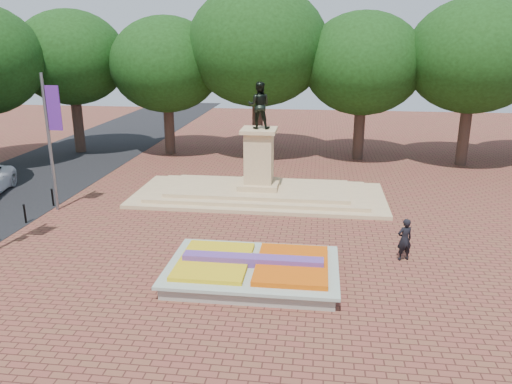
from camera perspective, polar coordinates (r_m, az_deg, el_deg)
The scene contains 5 objects.
ground at distance 20.79m, azimuth -2.39°, elevation -7.23°, with size 90.00×90.00×0.00m, color brown.
flower_bed at distance 18.70m, azimuth -0.30°, elevation -8.85°, with size 6.30×4.30×0.91m.
monument at distance 27.94m, azimuth 0.33°, elevation 1.15°, with size 14.00×6.00×6.40m.
tree_row_back at distance 36.72m, azimuth 6.05°, elevation 14.06°, with size 44.80×8.80×10.43m.
pedestrian at distance 20.89m, azimuth 16.61°, elevation -5.22°, with size 0.64×0.42×1.76m, color black.
Camera 1 is at (3.27, -18.66, 8.56)m, focal length 35.00 mm.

